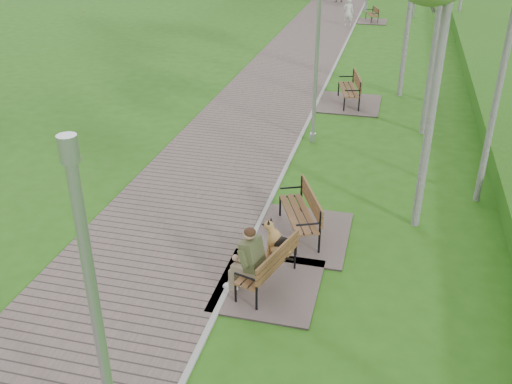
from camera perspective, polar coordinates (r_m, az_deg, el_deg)
walkway at (r=26.07m, az=4.49°, el=13.73°), size 3.50×67.00×0.04m
kerb at (r=25.84m, az=8.41°, el=13.41°), size 0.10×67.00×0.05m
bench_main at (r=10.13m, az=0.72°, el=-7.51°), size 1.79×1.99×1.56m
bench_second at (r=11.76m, az=4.29°, el=-3.33°), size 1.98×2.20×1.21m
bench_third at (r=19.52m, az=9.22°, el=9.32°), size 2.03×2.26×1.25m
bench_far at (r=33.33m, az=11.51°, el=16.63°), size 1.55×1.73×0.95m
lamp_post_near at (r=5.96m, az=-14.80°, el=-17.08°), size 0.18×0.18×4.63m
lamp_post_second at (r=15.70m, az=6.03°, el=12.05°), size 0.17×0.17×4.45m
pedestrian_near at (r=31.85m, az=9.21°, el=17.33°), size 0.56×0.40×1.45m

